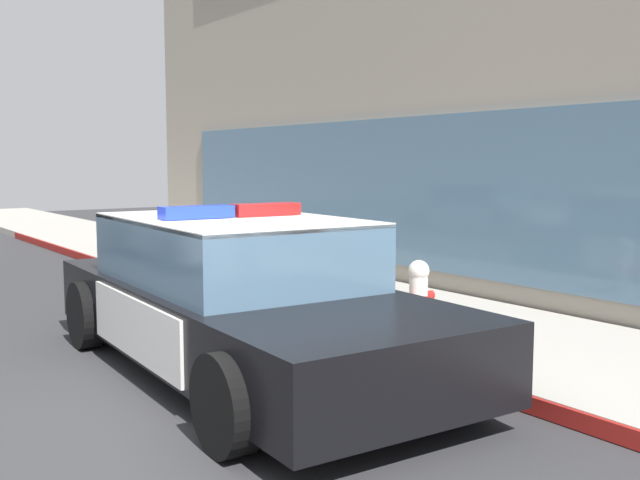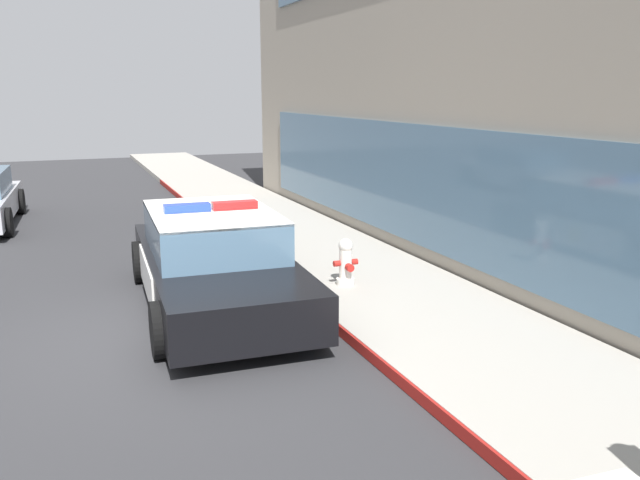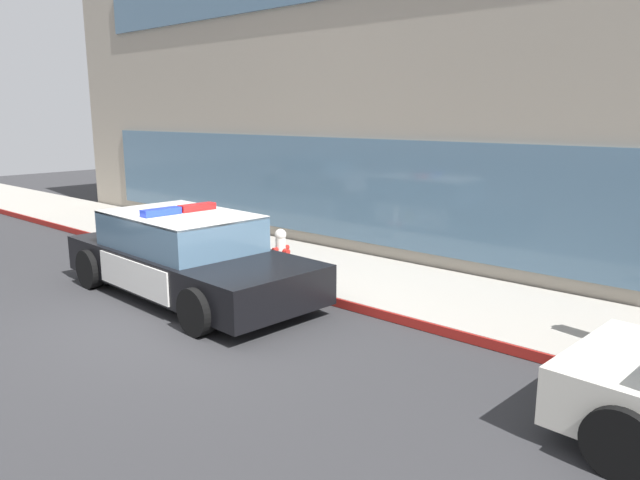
% 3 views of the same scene
% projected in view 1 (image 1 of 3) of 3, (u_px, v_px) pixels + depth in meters
% --- Properties ---
extents(ground, '(48.00, 48.00, 0.00)m').
position_uv_depth(ground, '(212.00, 427.00, 5.23)').
color(ground, '#303033').
extents(sidewalk, '(48.00, 2.64, 0.15)m').
position_uv_depth(sidewalk, '(522.00, 347.00, 7.18)').
color(sidewalk, '#A39E93').
rests_on(sidewalk, ground).
extents(curb_red_paint, '(28.80, 0.04, 0.14)m').
position_uv_depth(curb_red_paint, '(422.00, 369.00, 6.41)').
color(curb_red_paint, maroon).
rests_on(curb_red_paint, ground).
extents(police_cruiser, '(5.02, 2.31, 1.49)m').
position_uv_depth(police_cruiser, '(240.00, 296.00, 6.57)').
color(police_cruiser, black).
rests_on(police_cruiser, ground).
extents(fire_hydrant, '(0.34, 0.39, 0.73)m').
position_uv_depth(fire_hydrant, '(419.00, 296.00, 7.54)').
color(fire_hydrant, silver).
rests_on(fire_hydrant, sidewalk).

